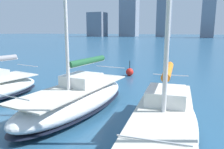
# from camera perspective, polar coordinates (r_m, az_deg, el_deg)

# --- Properties ---
(city_skyline) EXTENTS (170.80, 22.67, 49.05)m
(city_skyline) POSITION_cam_1_polar(r_m,az_deg,el_deg) (163.42, 19.90, 15.70)
(city_skyline) COLOR gray
(city_skyline) RESTS_ON ground
(sailboat_orange) EXTENTS (3.41, 8.40, 11.71)m
(sailboat_orange) POSITION_cam_1_polar(r_m,az_deg,el_deg) (8.75, 13.49, -11.14)
(sailboat_orange) COLOR white
(sailboat_orange) RESTS_ON ground
(sailboat_forest) EXTENTS (3.11, 8.18, 12.90)m
(sailboat_forest) POSITION_cam_1_polar(r_m,az_deg,el_deg) (11.18, -9.13, -5.86)
(sailboat_forest) COLOR white
(sailboat_forest) RESTS_ON ground
(channel_buoy) EXTENTS (0.70, 0.70, 1.40)m
(channel_buoy) POSITION_cam_1_polar(r_m,az_deg,el_deg) (20.00, 4.63, 0.67)
(channel_buoy) COLOR red
(channel_buoy) RESTS_ON ground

